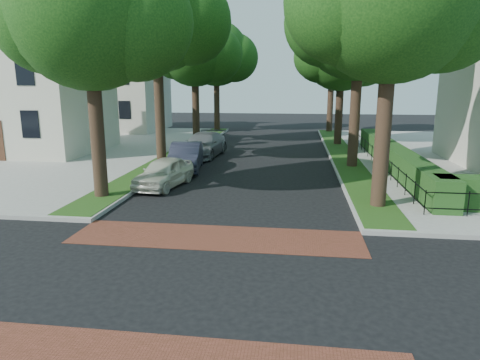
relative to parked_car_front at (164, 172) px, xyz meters
name	(u,v)px	position (x,y,z in m)	size (l,w,h in m)	color
ground	(192,284)	(3.60, -9.45, -0.67)	(120.00, 120.00, 0.00)	black
crosswalk_far	(216,237)	(3.60, -6.25, -0.67)	(9.00, 2.20, 0.01)	brown
grass_strip_ne	(343,154)	(9.00, 9.65, -0.51)	(1.60, 29.80, 0.02)	#234112
grass_strip_nw	(182,151)	(-1.80, 9.65, -0.51)	(1.60, 29.80, 0.02)	#234112
tree_right_mid	(362,19)	(9.21, 5.80, 7.31)	(8.25, 7.09, 11.22)	black
tree_right_far	(343,52)	(9.20, 14.77, 6.23)	(7.25, 6.23, 9.74)	black
tree_right_back	(333,55)	(9.20, 23.78, 6.59)	(7.50, 6.45, 10.20)	black
tree_left_near	(94,13)	(-1.80, -2.22, 6.59)	(7.50, 6.45, 10.20)	black
tree_left_mid	(159,16)	(-1.79, 5.79, 7.67)	(8.00, 6.88, 11.48)	black
tree_left_far	(196,51)	(-1.80, 14.77, 6.44)	(7.00, 6.02, 9.86)	black
tree_left_back	(218,54)	(-1.80, 23.79, 6.74)	(7.75, 6.66, 10.44)	black
hedge_main_road	(393,156)	(11.30, 5.55, 0.08)	(1.00, 18.00, 1.20)	#163E15
fence_main_road	(378,159)	(10.50, 5.55, -0.07)	(0.06, 18.00, 0.90)	black
house_left_near	(27,78)	(-11.89, 8.55, 4.37)	(10.00, 9.00, 10.14)	beige
house_left_far	(115,80)	(-11.89, 22.55, 4.37)	(10.00, 9.00, 10.14)	beige
parked_car_front	(164,172)	(0.00, 0.00, 0.00)	(1.59, 3.96, 1.35)	beige
parked_car_middle	(186,157)	(0.00, 3.94, 0.08)	(1.59, 4.57, 1.51)	#212331
parked_car_rear	(204,145)	(0.00, 8.56, 0.09)	(2.15, 5.28, 1.53)	slate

